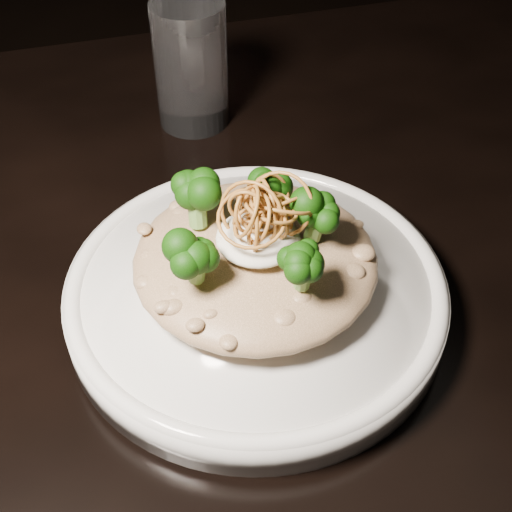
{
  "coord_description": "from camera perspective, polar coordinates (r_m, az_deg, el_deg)",
  "views": [
    {
      "loc": [
        -0.05,
        -0.41,
        1.15
      ],
      "look_at": [
        0.04,
        -0.06,
        0.81
      ],
      "focal_mm": 50.0,
      "sensor_mm": 36.0,
      "label": 1
    }
  ],
  "objects": [
    {
      "name": "table",
      "position": [
        0.63,
        -5.46,
        -6.03
      ],
      "size": [
        1.1,
        0.8,
        0.75
      ],
      "color": "black",
      "rests_on": "ground"
    },
    {
      "name": "shallots",
      "position": [
        0.47,
        0.55,
        4.0
      ],
      "size": [
        0.05,
        0.05,
        0.03
      ],
      "primitive_type": null,
      "color": "brown",
      "rests_on": "cheese"
    },
    {
      "name": "plate",
      "position": [
        0.53,
        -0.0,
        -3.18
      ],
      "size": [
        0.28,
        0.28,
        0.03
      ],
      "primitive_type": "cylinder",
      "color": "silver",
      "rests_on": "table"
    },
    {
      "name": "broccoli",
      "position": [
        0.47,
        -0.39,
        2.61
      ],
      "size": [
        0.12,
        0.12,
        0.04
      ],
      "primitive_type": null,
      "color": "black",
      "rests_on": "risotto"
    },
    {
      "name": "drinking_glass",
      "position": [
        0.7,
        -5.22,
        14.96
      ],
      "size": [
        0.08,
        0.08,
        0.12
      ],
      "primitive_type": "cylinder",
      "rotation": [
        0.0,
        0.0,
        0.15
      ],
      "color": "white",
      "rests_on": "table"
    },
    {
      "name": "risotto",
      "position": [
        0.51,
        -0.05,
        -0.3
      ],
      "size": [
        0.17,
        0.17,
        0.04
      ],
      "primitive_type": "ellipsoid",
      "color": "brown",
      "rests_on": "plate"
    },
    {
      "name": "cheese",
      "position": [
        0.48,
        0.16,
        1.45
      ],
      "size": [
        0.06,
        0.06,
        0.02
      ],
      "primitive_type": "ellipsoid",
      "color": "white",
      "rests_on": "risotto"
    }
  ]
}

